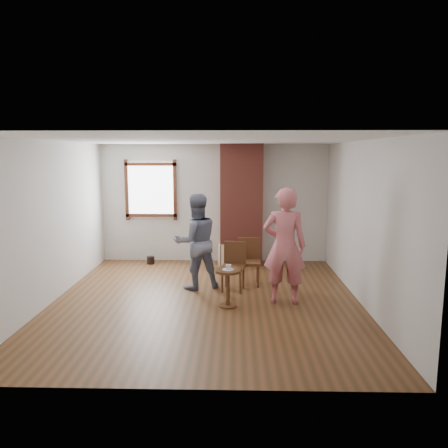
{
  "coord_description": "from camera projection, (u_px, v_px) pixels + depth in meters",
  "views": [
    {
      "loc": [
        0.47,
        -6.88,
        2.38
      ],
      "look_at": [
        0.27,
        0.8,
        1.15
      ],
      "focal_mm": 35.0,
      "sensor_mm": 36.0,
      "label": 1
    }
  ],
  "objects": [
    {
      "name": "ground",
      "position": [
        206.0,
        301.0,
        7.18
      ],
      "size": [
        5.5,
        5.5,
        0.0
      ],
      "primitive_type": "plane",
      "color": "brown",
      "rests_on": "ground"
    },
    {
      "name": "room_shell",
      "position": [
        205.0,
        188.0,
        7.49
      ],
      "size": [
        5.04,
        5.52,
        2.62
      ],
      "color": "silver",
      "rests_on": "ground"
    },
    {
      "name": "brick_chimney",
      "position": [
        241.0,
        205.0,
        9.43
      ],
      "size": [
        0.9,
        0.5,
        2.6
      ],
      "primitive_type": "cube",
      "color": "#9F4438",
      "rests_on": "ground"
    },
    {
      "name": "stoneware_crock",
      "position": [
        226.0,
        254.0,
        9.5
      ],
      "size": [
        0.46,
        0.46,
        0.47
      ],
      "primitive_type": "cylinder",
      "rotation": [
        0.0,
        0.0,
        -0.3
      ],
      "color": "#BEAE89",
      "rests_on": "ground"
    },
    {
      "name": "dark_pot",
      "position": [
        151.0,
        260.0,
        9.57
      ],
      "size": [
        0.18,
        0.18,
        0.16
      ],
      "primitive_type": "cylinder",
      "rotation": [
        0.0,
        0.0,
        -0.14
      ],
      "color": "black",
      "rests_on": "ground"
    },
    {
      "name": "dining_chair_left",
      "position": [
        234.0,
        263.0,
        7.71
      ],
      "size": [
        0.46,
        0.46,
        0.85
      ],
      "rotation": [
        0.0,
        0.0,
        -0.18
      ],
      "color": "#5B301B",
      "rests_on": "ground"
    },
    {
      "name": "dining_chair_right",
      "position": [
        249.0,
        259.0,
        8.02
      ],
      "size": [
        0.4,
        0.4,
        0.86
      ],
      "rotation": [
        0.0,
        0.0,
        -0.0
      ],
      "color": "#5B301B",
      "rests_on": "ground"
    },
    {
      "name": "side_table",
      "position": [
        228.0,
        282.0,
        6.83
      ],
      "size": [
        0.4,
        0.4,
        0.6
      ],
      "color": "#5B301B",
      "rests_on": "ground"
    },
    {
      "name": "cake_plate",
      "position": [
        228.0,
        269.0,
        6.8
      ],
      "size": [
        0.18,
        0.18,
        0.01
      ],
      "primitive_type": "cylinder",
      "color": "white",
      "rests_on": "side_table"
    },
    {
      "name": "cake_slice",
      "position": [
        229.0,
        267.0,
        6.79
      ],
      "size": [
        0.08,
        0.07,
        0.06
      ],
      "primitive_type": "cube",
      "color": "white",
      "rests_on": "cake_plate"
    },
    {
      "name": "man",
      "position": [
        196.0,
        242.0,
        7.73
      ],
      "size": [
        1.01,
        0.91,
        1.7
      ],
      "primitive_type": "imported",
      "rotation": [
        0.0,
        0.0,
        3.53
      ],
      "color": "#131936",
      "rests_on": "ground"
    },
    {
      "name": "person_pink",
      "position": [
        285.0,
        246.0,
        6.94
      ],
      "size": [
        0.72,
        0.51,
        1.87
      ],
      "primitive_type": "imported",
      "rotation": [
        0.0,
        0.0,
        3.05
      ],
      "color": "#CD666D",
      "rests_on": "ground"
    }
  ]
}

